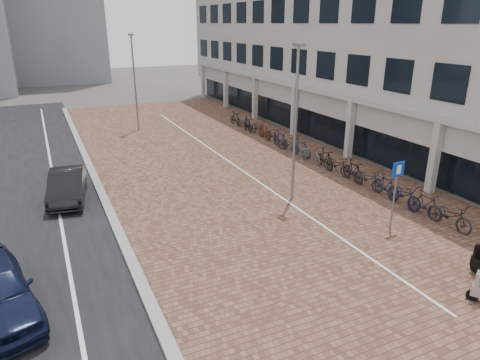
# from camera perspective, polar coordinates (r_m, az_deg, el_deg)

# --- Properties ---
(ground) EXTENTS (140.00, 140.00, 0.00)m
(ground) POSITION_cam_1_polar(r_m,az_deg,el_deg) (13.83, 10.84, -12.90)
(ground) COLOR #474442
(ground) RESTS_ON ground
(plaza_brick) EXTENTS (14.50, 42.00, 0.04)m
(plaza_brick) POSITION_cam_1_polar(r_m,az_deg,el_deg) (24.28, -1.71, 2.23)
(plaza_brick) COLOR brown
(plaza_brick) RESTS_ON ground
(street_asphalt) EXTENTS (8.00, 50.00, 0.03)m
(street_asphalt) POSITION_cam_1_polar(r_m,az_deg,el_deg) (22.58, -28.27, -1.66)
(street_asphalt) COLOR black
(street_asphalt) RESTS_ON ground
(curb) EXTENTS (0.35, 42.00, 0.14)m
(curb) POSITION_cam_1_polar(r_m,az_deg,el_deg) (22.57, -18.49, -0.07)
(curb) COLOR gray
(curb) RESTS_ON ground
(lane_line) EXTENTS (0.12, 44.00, 0.00)m
(lane_line) POSITION_cam_1_polar(r_m,az_deg,el_deg) (22.50, -23.25, -0.89)
(lane_line) COLOR white
(lane_line) RESTS_ON street_asphalt
(parking_line) EXTENTS (0.10, 30.00, 0.00)m
(parking_line) POSITION_cam_1_polar(r_m,az_deg,el_deg) (24.34, -1.28, 2.35)
(parking_line) COLOR white
(parking_line) RESTS_ON plaza_brick
(office_building) EXTENTS (8.40, 40.00, 15.00)m
(office_building) POSITION_cam_1_polar(r_m,az_deg,el_deg) (32.26, 14.49, 21.26)
(office_building) COLOR #ACACA7
(office_building) RESTS_ON ground
(car_dark) EXTENTS (2.02, 4.22, 1.34)m
(car_dark) POSITION_cam_1_polar(r_m,az_deg,el_deg) (20.55, -21.84, -0.69)
(car_dark) COLOR black
(car_dark) RESTS_ON ground
(parking_sign) EXTENTS (0.56, 0.10, 2.69)m
(parking_sign) POSITION_cam_1_polar(r_m,az_deg,el_deg) (16.95, 19.90, -0.50)
(parking_sign) COLOR slate
(parking_sign) RESTS_ON ground
(lamp_near) EXTENTS (0.12, 0.12, 6.61)m
(lamp_near) POSITION_cam_1_polar(r_m,az_deg,el_deg) (18.55, 7.28, 7.02)
(lamp_near) COLOR slate
(lamp_near) RESTS_ON ground
(lamp_far) EXTENTS (0.12, 0.12, 6.66)m
(lamp_far) POSITION_cam_1_polar(r_m,az_deg,el_deg) (32.20, -13.71, 12.18)
(lamp_far) COLOR slate
(lamp_far) RESTS_ON ground
(bike_row) EXTENTS (1.17, 21.44, 1.05)m
(bike_row) POSITION_cam_1_polar(r_m,az_deg,el_deg) (25.05, 8.94, 3.78)
(bike_row) COLOR black
(bike_row) RESTS_ON ground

